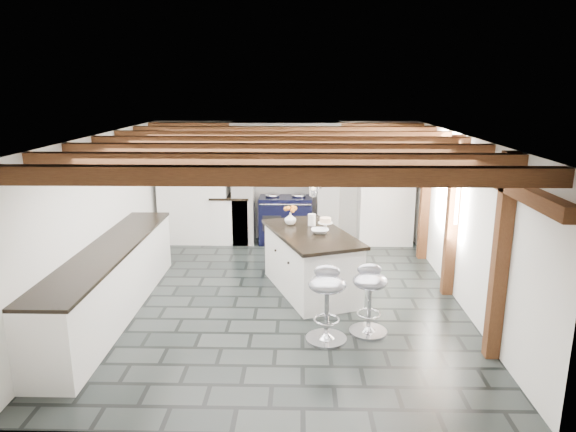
{
  "coord_description": "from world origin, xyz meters",
  "views": [
    {
      "loc": [
        0.27,
        -6.85,
        2.94
      ],
      "look_at": [
        0.1,
        0.4,
        1.1
      ],
      "focal_mm": 32.0,
      "sensor_mm": 36.0,
      "label": 1
    }
  ],
  "objects_px": {
    "kitchen_island": "(311,261)",
    "bar_stool_near": "(370,292)",
    "range_cooker": "(286,219)",
    "bar_stool_far": "(327,296)"
  },
  "relations": [
    {
      "from": "kitchen_island",
      "to": "bar_stool_near",
      "type": "relative_size",
      "value": 2.37
    },
    {
      "from": "range_cooker",
      "to": "bar_stool_far",
      "type": "xyz_separation_m",
      "value": [
        0.6,
        -3.94,
        0.1
      ]
    },
    {
      "from": "bar_stool_near",
      "to": "bar_stool_far",
      "type": "bearing_deg",
      "value": -158.18
    },
    {
      "from": "kitchen_island",
      "to": "bar_stool_near",
      "type": "distance_m",
      "value": 1.49
    },
    {
      "from": "range_cooker",
      "to": "bar_stool_far",
      "type": "distance_m",
      "value": 3.99
    },
    {
      "from": "kitchen_island",
      "to": "bar_stool_far",
      "type": "relative_size",
      "value": 2.24
    },
    {
      "from": "range_cooker",
      "to": "bar_stool_near",
      "type": "xyz_separation_m",
      "value": [
        1.12,
        -3.74,
        0.07
      ]
    },
    {
      "from": "bar_stool_near",
      "to": "range_cooker",
      "type": "bearing_deg",
      "value": 107.41
    },
    {
      "from": "range_cooker",
      "to": "bar_stool_near",
      "type": "relative_size",
      "value": 1.16
    },
    {
      "from": "range_cooker",
      "to": "bar_stool_far",
      "type": "bearing_deg",
      "value": -81.39
    }
  ]
}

